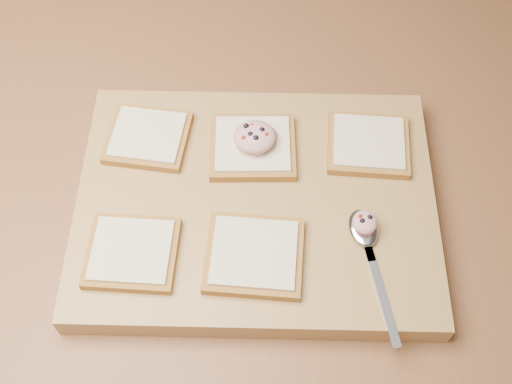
% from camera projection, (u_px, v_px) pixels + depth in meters
% --- Properties ---
extents(ground, '(4.00, 4.00, 0.00)m').
position_uv_depth(ground, '(200.00, 356.00, 1.74)').
color(ground, '#515459').
rests_on(ground, ground).
extents(island_counter, '(2.00, 0.80, 0.90)m').
position_uv_depth(island_counter, '(184.00, 290.00, 1.36)').
color(island_counter, slate).
rests_on(island_counter, ground).
extents(cutting_board, '(0.51, 0.39, 0.04)m').
position_uv_depth(cutting_board, '(256.00, 204.00, 0.93)').
color(cutting_board, '#A57747').
rests_on(cutting_board, island_counter).
extents(bread_far_left, '(0.13, 0.12, 0.02)m').
position_uv_depth(bread_far_left, '(148.00, 137.00, 0.95)').
color(bread_far_left, '#A16429').
rests_on(bread_far_left, cutting_board).
extents(bread_far_center, '(0.13, 0.12, 0.02)m').
position_uv_depth(bread_far_center, '(253.00, 147.00, 0.94)').
color(bread_far_center, '#A16429').
rests_on(bread_far_center, cutting_board).
extents(bread_far_right, '(0.13, 0.12, 0.02)m').
position_uv_depth(bread_far_right, '(368.00, 144.00, 0.95)').
color(bread_far_right, '#A16429').
rests_on(bread_far_right, cutting_board).
extents(bread_near_left, '(0.12, 0.11, 0.02)m').
position_uv_depth(bread_near_left, '(132.00, 252.00, 0.85)').
color(bread_near_left, '#A16429').
rests_on(bread_near_left, cutting_board).
extents(bread_near_center, '(0.14, 0.13, 0.02)m').
position_uv_depth(bread_near_center, '(254.00, 255.00, 0.85)').
color(bread_near_center, '#A16429').
rests_on(bread_near_center, cutting_board).
extents(tuna_salad_dollop, '(0.06, 0.06, 0.03)m').
position_uv_depth(tuna_salad_dollop, '(255.00, 137.00, 0.92)').
color(tuna_salad_dollop, tan).
rests_on(tuna_salad_dollop, bread_far_center).
extents(spoon, '(0.06, 0.20, 0.01)m').
position_uv_depth(spoon, '(366.00, 238.00, 0.87)').
color(spoon, silver).
rests_on(spoon, cutting_board).
extents(spoon_salad, '(0.03, 0.04, 0.02)m').
position_uv_depth(spoon_salad, '(365.00, 222.00, 0.86)').
color(spoon_salad, tan).
rests_on(spoon_salad, spoon).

